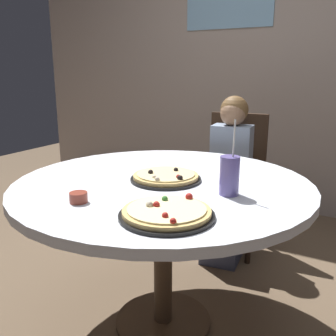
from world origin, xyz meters
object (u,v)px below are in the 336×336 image
Objects in this scene: dining_table at (163,198)px; diner_child at (227,187)px; soda_cup at (229,175)px; pizza_cheese at (167,213)px; chair_wooden at (234,174)px; sauce_bowl at (78,197)px; pizza_veggie at (166,177)px.

dining_table is 0.87m from diner_child.
pizza_cheese is at bearing -107.10° from soda_cup.
chair_wooden is 13.57× the size of sauce_bowl.
dining_table is 19.38× the size of sauce_bowl.
diner_child is at bearing -84.29° from chair_wooden.
sauce_bowl reaches higher than dining_table.
chair_wooden is at bearing 84.86° from sauce_bowl.
diner_child is at bearing 83.31° from sauce_bowl.
pizza_veggie is 0.33m from soda_cup.
pizza_veggie is 0.45m from sauce_bowl.
diner_child is at bearing 109.99° from soda_cup.
pizza_veggie is 1.06× the size of soda_cup.
soda_cup reaches higher than pizza_cheese.
dining_table is 1.05m from chair_wooden.
chair_wooden is 0.19m from diner_child.
soda_cup is (0.32, -0.89, 0.35)m from diner_child.
soda_cup reaches higher than sauce_bowl.
soda_cup is at bearing -8.96° from pizza_veggie.
diner_child is 1.30m from sauce_bowl.
chair_wooden is 1.45m from pizza_cheese.
pizza_cheese is at bearing -80.35° from chair_wooden.
dining_table is at bearing -89.45° from chair_wooden.
sauce_bowl is at bearing -96.69° from diner_child.
soda_cup is (0.32, -0.05, 0.06)m from pizza_veggie.
pizza_cheese is 0.36m from soda_cup.
pizza_cheese is at bearing 5.41° from sauce_bowl.
chair_wooden reaches higher than sauce_bowl.
diner_child reaches higher than sauce_bowl.
dining_table is 0.10m from pizza_veggie.
pizza_veggie is 0.44m from pizza_cheese.
diner_child is at bearing 100.22° from pizza_cheese.
dining_table is 0.37m from soda_cup.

